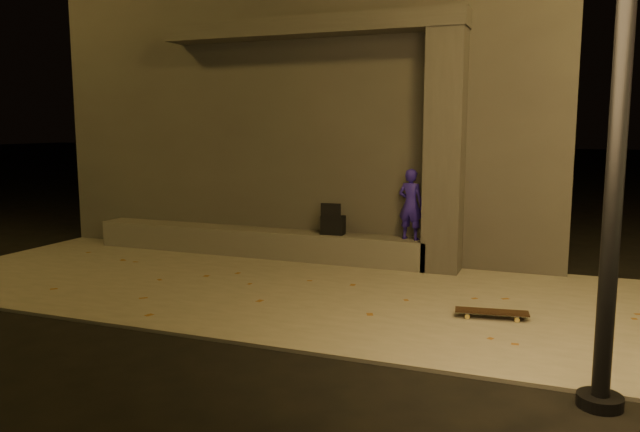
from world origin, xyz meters
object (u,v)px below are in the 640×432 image
at_px(backpack, 333,223).
at_px(skateboard, 492,312).
at_px(column, 445,153).
at_px(skateboarder, 411,204).

distance_m(backpack, skateboard, 3.57).
distance_m(column, skateboarder, 0.94).
height_order(skateboarder, skateboard, skateboarder).
xyz_separation_m(column, skateboard, (0.98, -2.20, -1.73)).
height_order(column, backpack, column).
relative_size(skateboarder, skateboard, 1.30).
bearing_deg(column, skateboard, -65.97).
distance_m(skateboarder, backpack, 1.33).
bearing_deg(skateboarder, skateboard, 135.60).
xyz_separation_m(column, backpack, (-1.77, -0.00, -1.17)).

